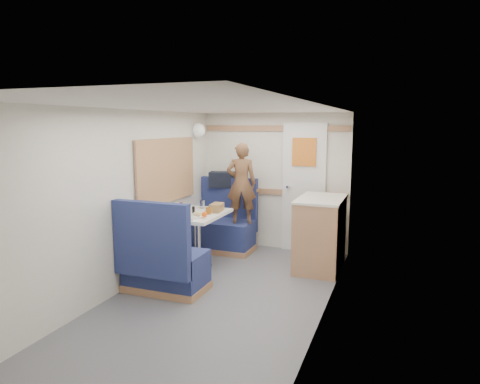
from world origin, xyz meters
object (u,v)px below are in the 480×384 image
at_px(orange_fruit, 205,214).
at_px(beer_glass, 208,211).
at_px(bench_far, 224,230).
at_px(tray, 195,216).
at_px(dinette_table, 198,225).
at_px(duffel_bag, 226,179).
at_px(person, 241,183).
at_px(tumbler_mid, 202,204).
at_px(cheese_block, 199,214).
at_px(wine_glass, 181,206).
at_px(pepper_grinder, 193,210).
at_px(tumbler_left, 172,214).
at_px(bench_near, 163,266).
at_px(bread_loaf, 217,207).
at_px(dome_light, 198,130).
at_px(galley_counter, 320,233).

relative_size(orange_fruit, beer_glass, 0.66).
bearing_deg(bench_far, tray, -86.10).
relative_size(dinette_table, duffel_bag, 1.93).
bearing_deg(person, tumbler_mid, 29.69).
bearing_deg(cheese_block, wine_glass, -177.65).
xyz_separation_m(tray, beer_glass, (0.11, 0.15, 0.04)).
distance_m(orange_fruit, cheese_block, 0.13).
relative_size(person, pepper_grinder, 12.04).
bearing_deg(tumbler_left, person, 68.32).
height_order(bench_far, tray, bench_far).
bearing_deg(tumbler_mid, wine_glass, -93.84).
bearing_deg(bench_far, bench_near, -90.00).
bearing_deg(bread_loaf, cheese_block, -100.20).
bearing_deg(tray, dome_light, 113.45).
height_order(galley_counter, wine_glass, galley_counter).
distance_m(orange_fruit, wine_glass, 0.36).
bearing_deg(bread_loaf, tray, -104.66).
xyz_separation_m(person, duffel_bag, (-0.38, 0.34, -0.00)).
height_order(galley_counter, tumbler_mid, galley_counter).
distance_m(galley_counter, tumbler_left, 1.89).
relative_size(person, tumbler_mid, 10.46).
bearing_deg(tumbler_mid, dinette_table, -75.09).
xyz_separation_m(orange_fruit, beer_glass, (-0.04, 0.19, -0.00)).
bearing_deg(bread_loaf, bench_near, -99.77).
relative_size(bench_far, pepper_grinder, 11.11).
relative_size(duffel_bag, tumbler_left, 4.35).
bearing_deg(tray, orange_fruit, -15.56).
bearing_deg(pepper_grinder, bench_near, -87.77).
relative_size(dome_light, orange_fruit, 2.89).
bearing_deg(beer_glass, dome_light, 122.10).
bearing_deg(dinette_table, dome_light, 114.65).
bearing_deg(orange_fruit, person, 85.47).
distance_m(tumbler_left, bread_loaf, 0.66).
height_order(tumbler_mid, pepper_grinder, tumbler_mid).
bearing_deg(bench_far, tumbler_left, -96.94).
relative_size(bench_far, bench_near, 1.00).
height_order(duffel_bag, pepper_grinder, duffel_bag).
bearing_deg(beer_glass, person, 81.81).
bearing_deg(person, beer_glass, 63.21).
bearing_deg(duffel_bag, orange_fruit, -90.12).
relative_size(cheese_block, tumbler_mid, 1.01).
relative_size(person, tumbler_left, 10.40).
bearing_deg(bread_loaf, tumbler_mid, 153.37).
distance_m(tumbler_left, tumbler_mid, 0.71).
xyz_separation_m(dinette_table, orange_fruit, (0.22, -0.26, 0.21)).
distance_m(person, tray, 1.06).
distance_m(bench_near, wine_glass, 0.87).
bearing_deg(galley_counter, pepper_grinder, -158.37).
distance_m(cheese_block, bread_loaf, 0.39).
distance_m(beer_glass, bread_loaf, 0.26).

